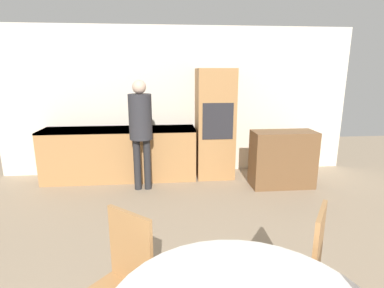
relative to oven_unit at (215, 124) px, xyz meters
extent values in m
cube|color=silver|center=(-0.63, 0.34, 0.36)|extent=(6.29, 0.05, 2.60)
cube|color=#AD7A47|center=(-1.64, -0.01, -0.50)|extent=(2.57, 0.60, 0.89)
cube|color=black|center=(-1.64, -0.01, -0.07)|extent=(2.57, 0.60, 0.03)
cube|color=#AD7A47|center=(0.00, 0.00, 0.00)|extent=(0.64, 0.58, 1.88)
cube|color=#28282D|center=(0.00, -0.29, 0.09)|extent=(0.51, 0.01, 0.60)
cube|color=brown|center=(1.01, -0.60, -0.49)|extent=(1.00, 0.45, 0.91)
cube|color=#AD7A47|center=(-1.12, -3.28, -0.24)|extent=(0.31, 0.27, 0.52)
cylinder|color=#AD7A47|center=(-0.06, -3.05, -0.73)|extent=(0.04, 0.04, 0.42)
cube|color=#AD7A47|center=(-0.02, -3.27, -0.51)|extent=(0.56, 0.56, 0.02)
cube|color=#AD7A47|center=(0.13, -3.38, -0.24)|extent=(0.24, 0.33, 0.52)
cylinder|color=#262628|center=(-1.31, -0.52, -0.53)|extent=(0.11, 0.11, 0.82)
cylinder|color=#262628|center=(-1.16, -0.52, -0.53)|extent=(0.11, 0.11, 0.82)
cylinder|color=#2D2D33|center=(-1.24, -0.52, 0.22)|extent=(0.35, 0.35, 0.68)
sphere|color=beige|center=(-1.24, -0.52, 0.67)|extent=(0.21, 0.21, 0.21)
camera|label=1|loc=(-0.88, -5.07, 0.89)|focal=28.00mm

